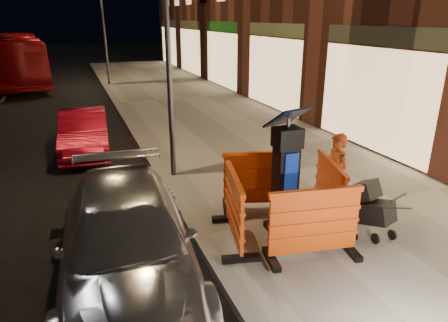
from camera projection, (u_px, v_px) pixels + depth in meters
name	position (u px, v px, depth m)	size (l,w,h in m)	color
ground_plane	(202.00, 242.00, 7.08)	(120.00, 120.00, 0.00)	black
sidewalk	(343.00, 211.00, 8.07)	(6.00, 60.00, 0.15)	gray
kerb	(202.00, 239.00, 7.06)	(0.30, 60.00, 0.15)	slate
parking_kiosk	(285.00, 175.00, 6.87)	(0.67, 0.67, 2.12)	black
barrier_front	(314.00, 224.00, 6.19)	(1.52, 0.63, 1.18)	#EB4C0E
barrier_back	(260.00, 180.00, 7.86)	(1.52, 0.63, 1.18)	#EB4C0E
barrier_kerbside	(234.00, 208.00, 6.71)	(1.52, 0.63, 1.18)	#EB4C0E
barrier_bldgside	(329.00, 192.00, 7.35)	(1.52, 0.63, 1.18)	#EB4C0E
car_silver	(130.00, 280.00, 6.08)	(1.92, 4.73, 1.37)	silver
car_red	(87.00, 152.00, 11.85)	(1.29, 3.70, 1.22)	maroon
bus_doubledecker	(19.00, 84.00, 23.72)	(2.43, 10.39, 2.90)	maroon
man	(335.00, 175.00, 7.57)	(0.59, 0.39, 1.61)	#913613
stroller	(374.00, 210.00, 6.96)	(0.47, 0.73, 0.91)	black
street_lamp_mid	(168.00, 47.00, 8.73)	(0.12, 0.12, 6.00)	#3F3F44
street_lamp_far	(104.00, 29.00, 21.90)	(0.12, 0.12, 6.00)	#3F3F44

